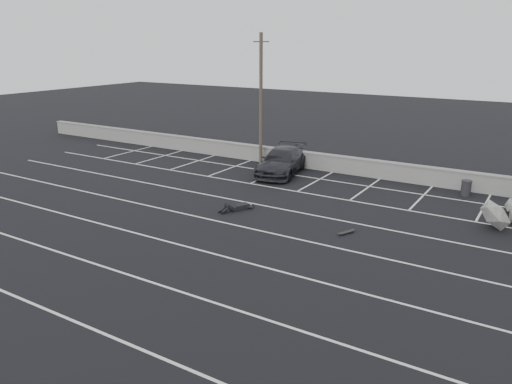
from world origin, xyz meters
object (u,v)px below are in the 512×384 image
Objects in this scene: trash_bin at (466,188)px; skateboard at (346,232)px; utility_pole at (261,100)px; car_right at (282,161)px; car_left at (276,164)px; person at (242,204)px.

skateboard is at bearing -111.65° from trash_bin.
car_right is at bearing -29.53° from utility_pole.
person is at bearing -86.02° from car_left.
utility_pole reaches higher than car_right.
car_left is at bearing 128.31° from person.
car_right is 0.64× the size of utility_pole.
utility_pole reaches higher than car_left.
skateboard is at bearing 19.44° from person.
car_right is at bearing 158.57° from skateboard.
car_left is 4.85× the size of trash_bin.
car_right reaches higher than skateboard.
car_right is 7.05× the size of skateboard.
car_right reaches higher than car_left.
trash_bin is 8.99m from skateboard.
car_left reaches higher than person.
utility_pole is at bearing 129.96° from car_left.
car_left reaches higher than skateboard.
trash_bin is (10.44, 1.02, -0.35)m from car_right.
car_left is 10.64m from trash_bin.
skateboard is (-3.31, -8.35, -0.36)m from trash_bin.
skateboard is (9.39, -8.60, -4.13)m from utility_pole.
person is 5.56m from skateboard.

